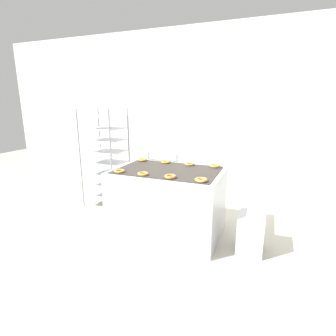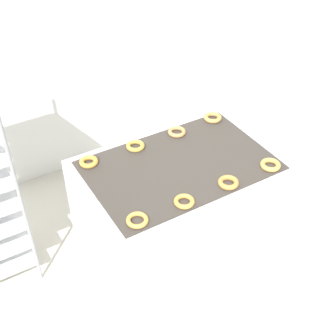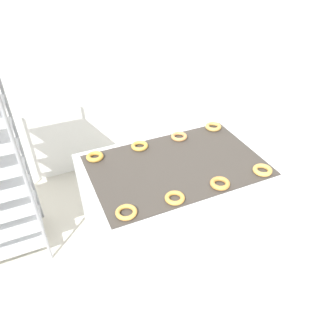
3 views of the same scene
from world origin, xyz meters
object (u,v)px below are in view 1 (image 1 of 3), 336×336
at_px(donut_far_midleft, 166,162).
at_px(donut_near_right, 201,180).
at_px(donut_near_left, 119,171).
at_px(donut_near_midright, 170,176).
at_px(glaze_bin, 251,233).
at_px(fryer_machine, 168,201).
at_px(baking_rack_cart, 105,157).
at_px(donut_far_midright, 190,164).
at_px(donut_far_left, 143,160).
at_px(donut_near_midleft, 143,174).
at_px(donut_far_right, 215,166).

bearing_deg(donut_far_midleft, donut_near_right, -44.34).
distance_m(donut_near_left, donut_near_midright, 0.65).
relative_size(donut_near_left, donut_far_midleft, 1.01).
distance_m(donut_near_left, donut_near_right, 0.99).
bearing_deg(glaze_bin, donut_near_left, -170.54).
distance_m(fryer_machine, glaze_bin, 1.05).
bearing_deg(baking_rack_cart, donut_far_midright, -8.53).
bearing_deg(donut_far_left, glaze_bin, -14.28).
bearing_deg(donut_near_right, donut_far_midright, 116.65).
distance_m(glaze_bin, donut_far_midright, 1.13).
bearing_deg(donut_far_midleft, donut_near_left, -117.10).
relative_size(donut_near_left, donut_near_midleft, 1.03).
xyz_separation_m(donut_near_left, donut_far_midright, (0.67, 0.64, 0.00)).
bearing_deg(donut_near_left, donut_far_left, 91.91).
relative_size(donut_near_left, donut_near_midright, 0.99).
height_order(donut_near_midleft, donut_near_right, donut_near_right).
distance_m(fryer_machine, donut_near_right, 0.74).
distance_m(donut_near_left, donut_far_left, 0.64).
bearing_deg(baking_rack_cart, donut_near_midleft, -38.11).
bearing_deg(donut_far_right, donut_far_midright, -176.70).
distance_m(donut_near_midright, donut_far_right, 0.75).
bearing_deg(glaze_bin, donut_far_left, 165.72).
xyz_separation_m(donut_far_midright, donut_far_right, (0.33, 0.02, 0.00)).
bearing_deg(donut_far_right, donut_near_left, -146.50).
bearing_deg(donut_far_midright, donut_far_left, 179.85).
bearing_deg(donut_near_left, donut_near_right, -0.28).
xyz_separation_m(fryer_machine, donut_near_right, (0.50, -0.33, 0.43)).
bearing_deg(glaze_bin, baking_rack_cart, 165.23).
xyz_separation_m(donut_far_midleft, donut_far_right, (0.67, 0.02, 0.00)).
height_order(donut_near_right, donut_far_left, same).
height_order(baking_rack_cart, donut_far_midright, baking_rack_cart).
height_order(glaze_bin, donut_far_midright, donut_far_midright).
relative_size(donut_far_midleft, donut_far_midright, 1.00).
xyz_separation_m(donut_near_right, donut_far_midleft, (-0.66, 0.65, -0.00)).
xyz_separation_m(fryer_machine, donut_near_left, (-0.49, -0.32, 0.43)).
xyz_separation_m(baking_rack_cart, donut_far_left, (0.77, -0.22, 0.07)).
height_order(donut_far_midleft, donut_far_right, donut_far_right).
relative_size(donut_near_right, donut_far_left, 1.06).
height_order(donut_near_left, donut_far_midright, same).
relative_size(fryer_machine, donut_near_right, 9.81).
bearing_deg(donut_far_right, donut_far_left, -179.03).
bearing_deg(baking_rack_cart, donut_near_left, -47.41).
bearing_deg(donut_near_midright, fryer_machine, 115.50).
bearing_deg(donut_near_left, glaze_bin, 9.46).
distance_m(glaze_bin, donut_far_right, 0.91).
height_order(donut_near_left, donut_near_right, donut_near_right).
bearing_deg(glaze_bin, donut_near_right, -153.83).
bearing_deg(donut_far_midright, donut_near_midleft, -118.44).
distance_m(fryer_machine, donut_far_midright, 0.56).
bearing_deg(donut_near_midright, donut_far_midright, 88.17).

